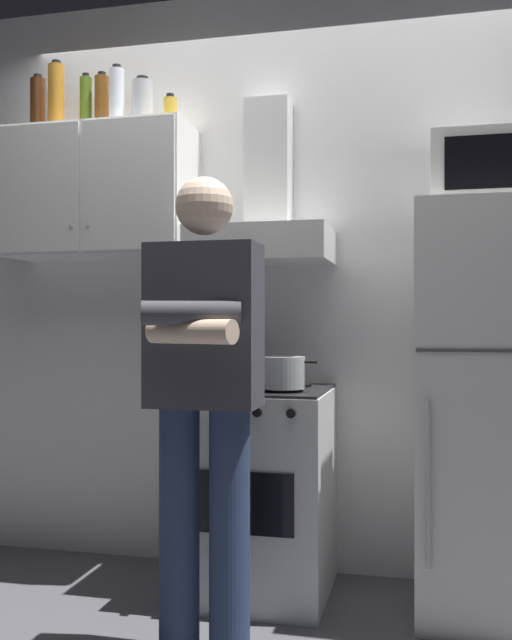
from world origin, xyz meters
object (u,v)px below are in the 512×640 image
cooking_pot (283,373)px  stove_oven (258,489)px  bottle_rum_dark (38,106)px  bottle_liquor_amber (56,97)px  range_hood (265,219)px  microwave (492,171)px  bottle_canister_steel (142,104)px  bottle_vodka_clear (117,97)px  bottle_beer_brown (102,103)px  refrigerator (493,409)px  bottle_olive_oil (86,104)px  person_standing (204,392)px  upper_cabinet (98,193)px  bottle_spice_jar (170,110)px

cooking_pot → stove_oven: bearing=137.5°
bottle_rum_dark → bottle_liquor_amber: bottle_liquor_amber is taller
range_hood → microwave: range_hood is taller
stove_oven → bottle_liquor_amber: 2.04m
bottle_canister_steel → bottle_liquor_amber: (-0.41, -0.06, 0.04)m
microwave → bottle_vodka_clear: bottle_vodka_clear is taller
bottle_beer_brown → bottle_rum_dark: bearing=180.0°
refrigerator → bottle_canister_steel: 2.06m
stove_oven → bottle_olive_oil: bottle_olive_oil is taller
bottle_vodka_clear → bottle_beer_brown: size_ratio=1.03×
person_standing → bottle_rum_dark: size_ratio=5.62×
range_hood → bottle_vodka_clear: 0.91m
microwave → cooking_pot: 1.15m
range_hood → cooking_pot: bearing=-62.1°
upper_cabinet → bottle_spice_jar: (0.36, 0.00, 0.36)m
refrigerator → bottle_vodka_clear: 2.16m
refrigerator → microwave: 0.94m
refrigerator → bottle_liquor_amber: bearing=177.2°
bottle_spice_jar → bottle_liquor_amber: size_ratio=0.42×
refrigerator → bottle_liquor_amber: bottle_liquor_amber is taller
bottle_canister_steel → bottle_spice_jar: bearing=-10.1°
microwave → bottle_spice_jar: 1.44m
stove_oven → bottle_olive_oil: (-0.88, 0.16, 1.75)m
bottle_olive_oil → stove_oven: bearing=-10.5°
range_hood → microwave: size_ratio=1.56×
range_hood → bottle_canister_steel: 0.82m
range_hood → bottle_vodka_clear: bottle_vodka_clear is taller
bottle_liquor_amber → range_hood: bearing=1.7°
stove_oven → person_standing: bearing=-94.7°
bottle_canister_steel → refrigerator: bearing=-5.7°
upper_cabinet → bottle_vodka_clear: bottle_vodka_clear is taller
upper_cabinet → bottle_rum_dark: 0.55m
bottle_canister_steel → bottle_beer_brown: size_ratio=0.85×
person_standing → bottle_beer_brown: bottle_beer_brown is taller
stove_oven → bottle_beer_brown: size_ratio=3.16×
upper_cabinet → range_hood: range_hood is taller
bottle_olive_oil → cooking_pot: bearing=-15.6°
range_hood → refrigerator: 1.25m
stove_oven → range_hood: (0.00, 0.13, 1.16)m
refrigerator → bottle_vodka_clear: bottle_vodka_clear is taller
range_hood → bottle_canister_steel: bottle_canister_steel is taller
cooking_pot → bottle_canister_steel: bottle_canister_steel is taller
stove_oven → bottle_vodka_clear: size_ratio=3.07×
bottle_spice_jar → cooking_pot: bearing=-23.4°
cooking_pot → bottle_vodka_clear: bearing=164.5°
bottle_canister_steel → person_standing: bearing=-54.6°
refrigerator → microwave: microwave is taller
bottle_beer_brown → bottle_olive_oil: bottle_olive_oil is taller
refrigerator → range_hood: bearing=172.5°
range_hood → person_standing: 1.01m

